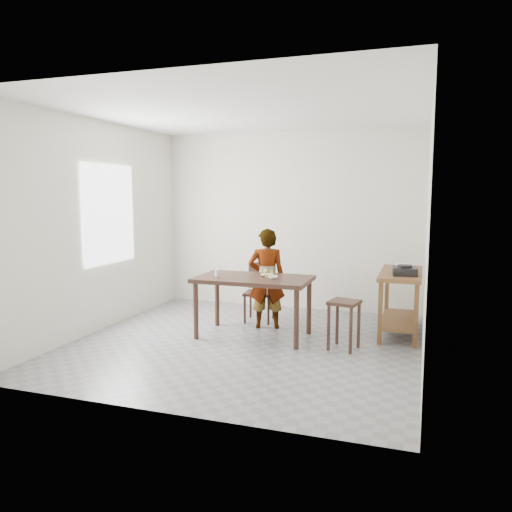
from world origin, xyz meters
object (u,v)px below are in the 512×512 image
(child, at_px, (267,279))
(dining_table, at_px, (253,307))
(prep_counter, at_px, (400,303))
(stool, at_px, (344,325))
(dining_chair, at_px, (259,293))

(child, bearing_deg, dining_table, 67.83)
(prep_counter, height_order, stool, prep_counter)
(prep_counter, xyz_separation_m, stool, (-0.58, -0.85, -0.12))
(dining_table, distance_m, stool, 1.16)
(dining_table, height_order, prep_counter, prep_counter)
(prep_counter, relative_size, dining_chair, 1.49)
(dining_table, xyz_separation_m, child, (0.03, 0.44, 0.29))
(dining_table, bearing_deg, stool, -7.49)
(prep_counter, relative_size, stool, 2.13)
(dining_table, bearing_deg, dining_chair, 102.75)
(dining_chair, relative_size, stool, 1.42)
(child, height_order, stool, child)
(dining_table, relative_size, dining_chair, 1.74)
(child, distance_m, stool, 1.31)
(prep_counter, distance_m, child, 1.73)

